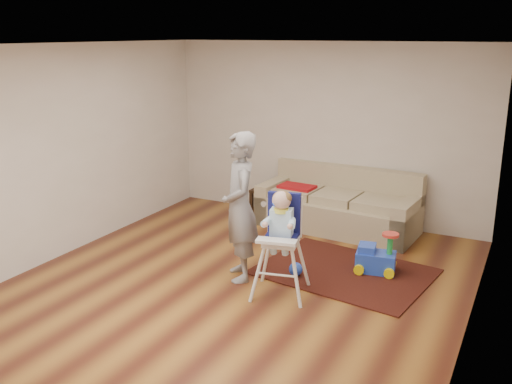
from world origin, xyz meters
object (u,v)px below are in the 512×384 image
at_px(high_chair, 281,245).
at_px(adult, 240,207).
at_px(side_table, 268,202).
at_px(toy_ball, 296,269).
at_px(ride_on_toy, 376,252).
at_px(sofa, 337,200).

xyz_separation_m(high_chair, adult, (-0.61, 0.19, 0.30)).
bearing_deg(side_table, toy_ball, -56.23).
relative_size(toy_ball, adult, 0.09).
bearing_deg(ride_on_toy, side_table, 137.10).
height_order(sofa, high_chair, high_chair).
bearing_deg(high_chair, adult, 149.91).
bearing_deg(high_chair, toy_ball, 80.48).
xyz_separation_m(ride_on_toy, adult, (-1.40, -0.86, 0.61)).
relative_size(sofa, side_table, 5.33).
relative_size(toy_ball, high_chair, 0.14).
bearing_deg(toy_ball, ride_on_toy, 34.43).
xyz_separation_m(side_table, adult, (0.74, -2.29, 0.65)).
distance_m(ride_on_toy, adult, 1.75).
distance_m(side_table, ride_on_toy, 2.58).
xyz_separation_m(sofa, high_chair, (0.16, -2.36, 0.13)).
height_order(ride_on_toy, toy_ball, ride_on_toy).
relative_size(side_table, adult, 0.25).
height_order(toy_ball, adult, adult).
distance_m(toy_ball, high_chair, 0.69).
bearing_deg(ride_on_toy, sofa, 116.77).
bearing_deg(sofa, adult, -97.42).
distance_m(high_chair, adult, 0.71).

